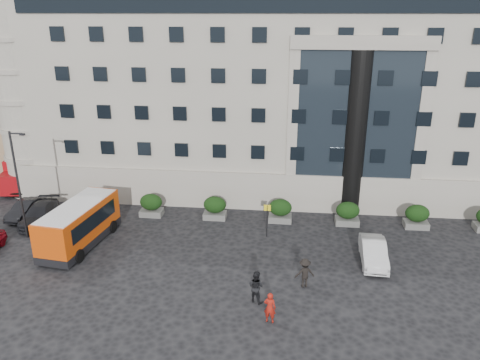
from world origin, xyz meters
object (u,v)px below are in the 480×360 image
object	(u,v)px
parked_car_c	(40,214)
pedestrian_c	(305,273)
hedge_e	(417,216)
minibus	(79,223)
hedge_c	(280,210)
hedge_d	(348,213)
pedestrian_a	(270,307)
parked_car_d	(29,183)
white_taxi	(373,252)
parked_car_b	(25,209)
bus_stop_sign	(267,215)
hedge_b	(215,207)
red_truck	(24,173)
pedestrian_b	(256,287)
hedge_a	(151,205)
street_lamp	(19,181)

from	to	relation	value
parked_car_c	pedestrian_c	distance (m)	21.55
hedge_e	minibus	distance (m)	24.95
hedge_c	hedge_d	world-z (taller)	same
hedge_c	pedestrian_a	bearing A→B (deg)	-90.96
parked_car_d	white_taxi	world-z (taller)	white_taxi
parked_car_b	pedestrian_a	bearing A→B (deg)	-27.93
parked_car_b	hedge_c	bearing A→B (deg)	5.37
hedge_d	bus_stop_sign	xyz separation A→B (m)	(-6.10, -2.80, 0.80)
pedestrian_a	parked_car_c	bearing A→B (deg)	-19.82
hedge_b	bus_stop_sign	distance (m)	5.19
hedge_d	red_truck	bearing A→B (deg)	170.56
bus_stop_sign	pedestrian_a	xyz separation A→B (m)	(0.69, -10.00, -0.85)
hedge_c	minibus	world-z (taller)	minibus
minibus	parked_car_d	xyz separation A→B (m)	(-9.37, 9.79, -0.96)
hedge_b	bus_stop_sign	size ratio (longest dim) A/B	0.73
hedge_b	minibus	bearing A→B (deg)	-148.21
parked_car_b	parked_car_d	xyz separation A→B (m)	(-2.89, 5.70, 0.04)
hedge_b	white_taxi	bearing A→B (deg)	-26.70
hedge_d	pedestrian_b	world-z (taller)	pedestrian_b
hedge_a	parked_car_d	distance (m)	13.63
hedge_c	parked_car_b	xyz separation A→B (m)	(-20.42, -1.33, -0.27)
hedge_d	parked_car_c	size ratio (longest dim) A/B	0.38
hedge_c	pedestrian_a	world-z (taller)	hedge_c
street_lamp	bus_stop_sign	size ratio (longest dim) A/B	3.17
bus_stop_sign	red_truck	xyz separation A→B (m)	(-23.06, 7.65, -0.22)
hedge_a	minibus	xyz separation A→B (m)	(-3.55, -5.42, 0.73)
hedge_a	hedge_e	world-z (taller)	same
parked_car_d	pedestrian_a	distance (m)	28.78
hedge_c	parked_car_c	size ratio (longest dim) A/B	0.38
red_truck	pedestrian_a	world-z (taller)	red_truck
hedge_c	hedge_d	distance (m)	5.20
parked_car_b	street_lamp	bearing A→B (deg)	-57.37
hedge_b	minibus	size ratio (longest dim) A/B	0.25
street_lamp	minibus	size ratio (longest dim) A/B	1.07
parked_car_b	pedestrian_a	world-z (taller)	pedestrian_a
hedge_e	parked_car_d	size ratio (longest dim) A/B	0.37
minibus	pedestrian_c	xyz separation A→B (m)	(15.65, -3.75, -0.73)
red_truck	hedge_b	bearing A→B (deg)	-22.22
street_lamp	pedestrian_b	size ratio (longest dim) A/B	4.14
pedestrian_a	pedestrian_b	size ratio (longest dim) A/B	0.92
red_truck	white_taxi	distance (m)	32.04
hedge_e	red_truck	xyz separation A→B (m)	(-34.36, 4.85, 0.58)
parked_car_c	white_taxi	bearing A→B (deg)	-15.82
bus_stop_sign	red_truck	world-z (taller)	red_truck
hedge_e	white_taxi	bearing A→B (deg)	-125.61
hedge_b	parked_car_d	bearing A→B (deg)	166.44
hedge_b	white_taxi	world-z (taller)	hedge_b
hedge_d	hedge_e	xyz separation A→B (m)	(5.20, 0.00, 0.00)
hedge_d	street_lamp	bearing A→B (deg)	-168.47
hedge_e	street_lamp	size ratio (longest dim) A/B	0.23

